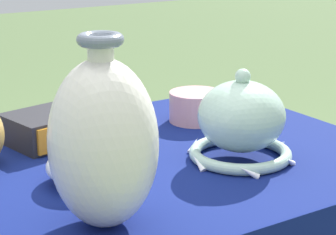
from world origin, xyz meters
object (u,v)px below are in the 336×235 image
(vase_dome_bell, at_px, (241,123))
(bowl_shallow_porcelain, at_px, (88,165))
(vase_tall_bulbous, at_px, (103,142))
(mosaic_tile_box, at_px, (49,128))
(pot_squat_rose, at_px, (196,107))

(vase_dome_bell, height_order, bowl_shallow_porcelain, vase_dome_bell)
(vase_dome_bell, bearing_deg, bowl_shallow_porcelain, 169.93)
(vase_tall_bulbous, distance_m, bowl_shallow_porcelain, 0.20)
(vase_dome_bell, relative_size, bowl_shallow_porcelain, 1.43)
(vase_dome_bell, bearing_deg, vase_tall_bulbous, -162.19)
(vase_tall_bulbous, bearing_deg, bowl_shallow_porcelain, 72.37)
(mosaic_tile_box, distance_m, pot_squat_rose, 0.34)
(pot_squat_rose, height_order, bowl_shallow_porcelain, pot_squat_rose)
(vase_tall_bulbous, relative_size, vase_dome_bell, 1.39)
(mosaic_tile_box, height_order, pot_squat_rose, pot_squat_rose)
(vase_dome_bell, distance_m, mosaic_tile_box, 0.39)
(vase_dome_bell, distance_m, pot_squat_rose, 0.26)
(vase_tall_bulbous, bearing_deg, vase_dome_bell, 17.81)
(vase_dome_bell, relative_size, pot_squat_rose, 1.72)
(vase_dome_bell, xyz_separation_m, mosaic_tile_box, (-0.27, 0.29, -0.04))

